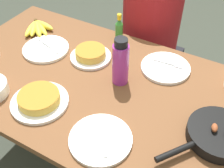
% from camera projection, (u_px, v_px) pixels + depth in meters
% --- Properties ---
extents(dining_table, '(1.76, 0.89, 0.73)m').
position_uv_depth(dining_table, '(112.00, 102.00, 1.39)').
color(dining_table, brown).
rests_on(dining_table, ground_plane).
extents(banana_bunch, '(0.18, 0.18, 0.04)m').
position_uv_depth(banana_bunch, '(37.00, 28.00, 1.68)').
color(banana_bunch, yellow).
rests_on(banana_bunch, dining_table).
extents(skillet, '(0.30, 0.37, 0.08)m').
position_uv_depth(skillet, '(218.00, 135.00, 1.10)').
color(skillet, black).
rests_on(skillet, dining_table).
extents(frittata_plate_center, '(0.26, 0.26, 0.06)m').
position_uv_depth(frittata_plate_center, '(39.00, 100.00, 1.24)').
color(frittata_plate_center, white).
rests_on(frittata_plate_center, dining_table).
extents(frittata_plate_side, '(0.22, 0.22, 0.06)m').
position_uv_depth(frittata_plate_side, '(91.00, 54.00, 1.48)').
color(frittata_plate_side, white).
rests_on(frittata_plate_side, dining_table).
extents(empty_plate_near_front, '(0.25, 0.25, 0.02)m').
position_uv_depth(empty_plate_near_front, '(46.00, 49.00, 1.55)').
color(empty_plate_near_front, white).
rests_on(empty_plate_near_front, dining_table).
extents(empty_plate_far_right, '(0.25, 0.25, 0.02)m').
position_uv_depth(empty_plate_far_right, '(165.00, 68.00, 1.43)').
color(empty_plate_far_right, white).
rests_on(empty_plate_far_right, dining_table).
extents(empty_plate_mid_edge, '(0.25, 0.25, 0.02)m').
position_uv_depth(empty_plate_mid_edge, '(101.00, 139.00, 1.10)').
color(empty_plate_mid_edge, white).
rests_on(empty_plate_mid_edge, dining_table).
extents(water_bottle, '(0.08, 0.08, 0.24)m').
position_uv_depth(water_bottle, '(121.00, 62.00, 1.29)').
color(water_bottle, '#992D89').
rests_on(water_bottle, dining_table).
extents(hot_sauce_bottle, '(0.04, 0.04, 0.16)m').
position_uv_depth(hot_sauce_bottle, '(119.00, 29.00, 1.58)').
color(hot_sauce_bottle, '#337F2D').
rests_on(hot_sauce_bottle, dining_table).
extents(person_figure, '(0.41, 0.41, 1.19)m').
position_uv_depth(person_figure, '(148.00, 50.00, 1.96)').
color(person_figure, black).
rests_on(person_figure, ground_plane).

